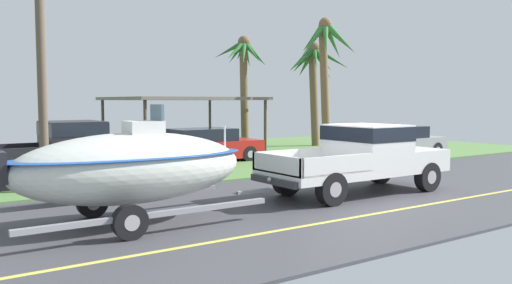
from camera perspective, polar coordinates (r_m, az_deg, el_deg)
name	(u,v)px	position (r m, az deg, el deg)	size (l,w,h in m)	color
ground	(200,165)	(20.69, -6.09, -2.45)	(36.00, 22.00, 0.11)	#424247
pickup_truck_towing	(366,155)	(14.50, 11.79, -1.36)	(5.62, 2.01, 1.84)	silver
boat_on_trailer	(132,167)	(10.76, -13.30, -2.69)	(6.04, 2.40, 2.40)	gray
parked_pickup_background	(72,148)	(16.92, -19.37, -0.66)	(5.67, 1.97, 1.86)	black
parked_sedan_near	(398,142)	(23.70, 15.16, -0.04)	(4.36, 1.85, 1.38)	#99999E
parked_sedan_far	(205,146)	(21.16, -5.54, -0.43)	(4.43, 1.93, 1.38)	#B21E19
carport_awning	(182,100)	(25.21, -7.99, 4.57)	(6.44, 5.73, 2.65)	#4C4238
palm_tree_near_left	(245,65)	(29.18, -1.24, 8.36)	(3.21, 2.88, 6.05)	brown
palm_tree_near_right	(313,70)	(28.85, 6.21, 7.77)	(3.31, 3.45, 5.65)	brown
palm_tree_far_left	(326,55)	(24.91, 7.55, 9.30)	(2.73, 2.73, 6.32)	brown
utility_pole	(40,33)	(15.22, -22.33, 10.89)	(0.24, 1.80, 8.21)	brown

